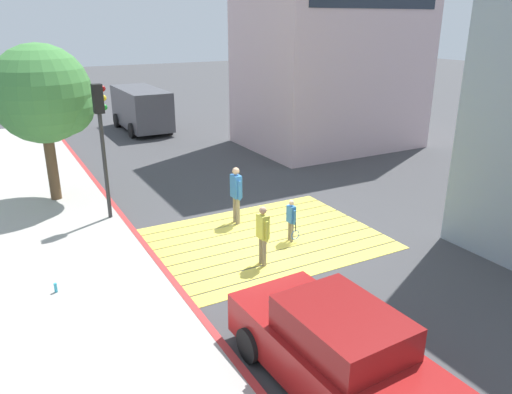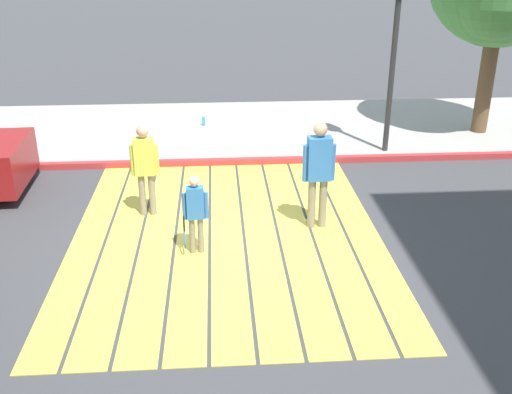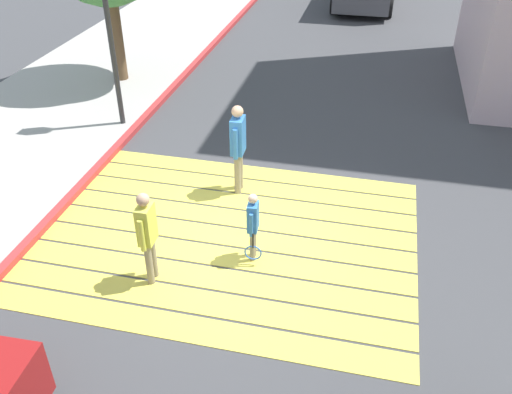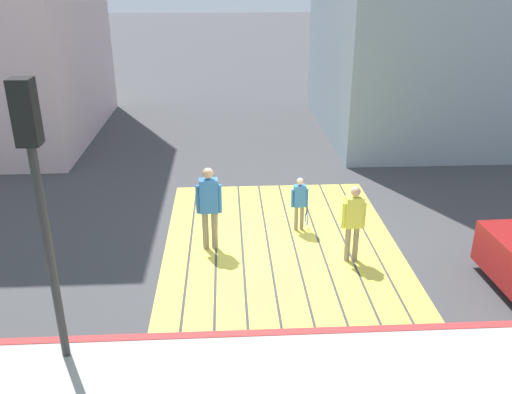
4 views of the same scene
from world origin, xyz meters
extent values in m
plane|color=#424244|center=(0.00, 0.00, 0.00)|extent=(120.00, 120.00, 0.00)
cube|color=#EAD64C|center=(0.00, -2.20, 0.01)|extent=(6.40, 0.50, 0.01)
cube|color=#EAD64C|center=(0.00, -1.65, 0.01)|extent=(6.40, 0.50, 0.01)
cube|color=#EAD64C|center=(0.00, -1.10, 0.01)|extent=(6.40, 0.50, 0.01)
cube|color=#EAD64C|center=(0.00, -0.55, 0.01)|extent=(6.40, 0.50, 0.01)
cube|color=#EAD64C|center=(0.00, 0.00, 0.01)|extent=(6.40, 0.50, 0.01)
cube|color=#EAD64C|center=(0.00, 0.55, 0.01)|extent=(6.40, 0.50, 0.01)
cube|color=#EAD64C|center=(0.00, 1.10, 0.01)|extent=(6.40, 0.50, 0.01)
cube|color=#EAD64C|center=(0.00, 1.65, 0.01)|extent=(6.40, 0.50, 0.01)
cube|color=#EAD64C|center=(0.00, 2.20, 0.01)|extent=(6.40, 0.50, 0.01)
cube|color=#ADA8A0|center=(-5.60, 0.00, 0.06)|extent=(4.80, 40.00, 0.12)
cube|color=#BC3333|center=(-3.25, 0.00, 0.07)|extent=(0.16, 40.00, 0.13)
cylinder|color=#2D2D2D|center=(-3.60, 3.57, 1.70)|extent=(0.12, 0.12, 3.40)
cylinder|color=brown|center=(-4.84, 6.21, 1.30)|extent=(0.36, 0.36, 2.60)
cylinder|color=#33A5BF|center=(-5.77, -0.43, 0.23)|extent=(0.07, 0.07, 0.22)
cylinder|color=gray|center=(-0.20, 1.58, 0.43)|extent=(0.13, 0.13, 0.85)
cylinder|color=gray|center=(-0.20, 1.40, 0.43)|extent=(0.13, 0.13, 0.85)
cube|color=#3372BF|center=(-0.20, 1.49, 1.21)|extent=(0.24, 0.38, 0.71)
sphere|color=tan|center=(-0.20, 1.49, 1.69)|extent=(0.22, 0.22, 0.22)
cylinder|color=#3372BF|center=(-0.21, 1.71, 1.13)|extent=(0.09, 0.09, 0.60)
cylinder|color=#3372BF|center=(-0.19, 1.27, 1.13)|extent=(0.09, 0.09, 0.60)
cylinder|color=gray|center=(-0.86, -1.25, 0.38)|extent=(0.11, 0.11, 0.76)
cylinder|color=gray|center=(-0.86, -1.41, 0.38)|extent=(0.11, 0.11, 0.76)
cube|color=#D8D84C|center=(-0.86, -1.33, 1.08)|extent=(0.21, 0.34, 0.63)
sphere|color=tan|center=(-0.86, -1.33, 1.51)|extent=(0.20, 0.20, 0.20)
cylinder|color=#D8D84C|center=(-0.87, -1.13, 1.01)|extent=(0.08, 0.08, 0.54)
cylinder|color=#D8D84C|center=(-0.85, -1.53, 1.01)|extent=(0.08, 0.08, 0.54)
cylinder|color=gray|center=(0.54, -0.40, 0.30)|extent=(0.09, 0.09, 0.59)
cylinder|color=gray|center=(0.55, -0.53, 0.30)|extent=(0.09, 0.09, 0.59)
cube|color=#3372BF|center=(0.55, -0.46, 0.84)|extent=(0.18, 0.27, 0.49)
sphere|color=beige|center=(0.55, -0.46, 1.18)|extent=(0.15, 0.15, 0.15)
cylinder|color=#3372BF|center=(0.54, -0.30, 0.79)|extent=(0.06, 0.06, 0.42)
cylinder|color=#3372BF|center=(0.56, -0.62, 0.79)|extent=(0.06, 0.06, 0.42)
cylinder|color=black|center=(0.59, -0.64, 0.50)|extent=(0.03, 0.03, 0.28)
torus|color=blue|center=(0.59, -0.64, 0.26)|extent=(0.28, 0.04, 0.28)
camera|label=1|loc=(-6.50, -11.26, 5.97)|focal=34.60mm
camera|label=2|loc=(8.50, -0.12, 4.39)|focal=41.46mm
camera|label=3|loc=(2.19, -7.30, 5.86)|focal=38.55mm
camera|label=4|loc=(-10.29, 1.10, 5.50)|focal=38.15mm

